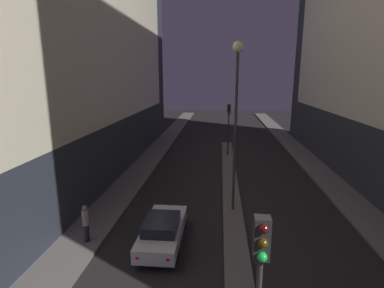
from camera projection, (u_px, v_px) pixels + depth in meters
The scene contains 6 objects.
median_strip at pixel (231, 193), 20.10m from camera, with size 1.12×30.96×0.15m.
traffic_light_near at pixel (260, 279), 6.07m from camera, with size 0.32×0.42×4.97m.
traffic_light_mid at pixel (229, 118), 28.65m from camera, with size 0.32×0.42×4.97m.
street_lamp at pixel (236, 94), 16.00m from camera, with size 0.59×0.59×9.40m.
car_left_lane at pixel (163, 230), 14.00m from camera, with size 1.78×4.48×1.43m.
pedestrian_on_left_sidewalk at pixel (86, 222), 13.95m from camera, with size 0.33×0.33×1.81m.
Camera 1 is at (-0.88, -2.53, 7.80)m, focal length 28.00 mm.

